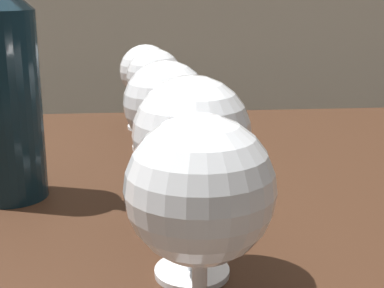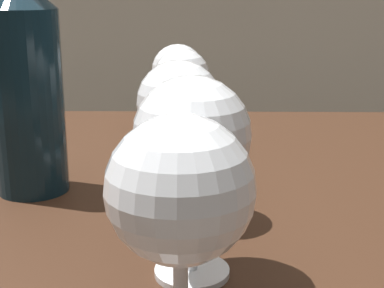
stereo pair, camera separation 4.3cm
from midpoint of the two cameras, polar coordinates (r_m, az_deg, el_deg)
name	(u,v)px [view 2 (the right image)]	position (r m, az deg, el deg)	size (l,w,h in m)	color
dining_table	(236,274)	(0.68, 6.28, -12.93)	(1.19, 0.83, 0.75)	#382114
wine_glass_rose	(180,193)	(0.32, 2.59, -5.04)	(0.09, 0.09, 0.16)	white
wine_glass_chardonnay	(192,137)	(0.42, 2.87, 0.67)	(0.09, 0.09, 0.16)	white
wine_glass_cabernet	(179,107)	(0.54, 0.96, 3.69)	(0.08, 0.08, 0.16)	white
wine_glass_white	(191,107)	(0.67, 1.74, 3.75)	(0.08, 0.08, 0.13)	white
wine_glass_pinot	(182,80)	(0.78, 0.54, 6.47)	(0.08, 0.08, 0.14)	white
wine_glass_port	(178,73)	(0.90, -0.07, 7.16)	(0.08, 0.08, 0.13)	white
wine_bottle	(26,81)	(0.63, -14.56, 6.18)	(0.08, 0.08, 0.33)	#0F232D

